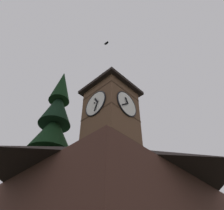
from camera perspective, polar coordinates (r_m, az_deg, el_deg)
name	(u,v)px	position (r m, az deg, el deg)	size (l,w,h in m)	color
clock_tower	(111,113)	(17.40, -0.28, -2.01)	(3.83, 3.83, 8.35)	brown
pine_tree_behind	(43,182)	(16.93, -16.85, -17.97)	(5.79, 5.79, 18.05)	#473323
flying_bird_high	(106,43)	(24.32, -1.41, 15.14)	(0.28, 0.50, 0.15)	black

